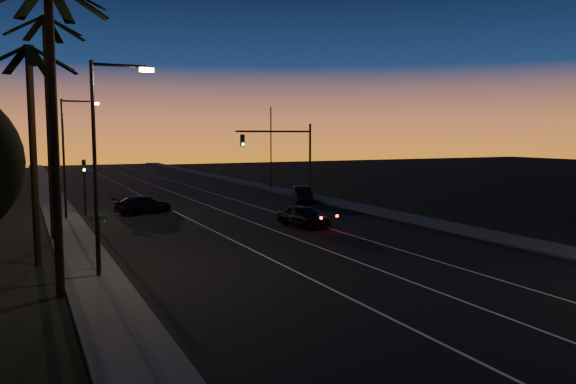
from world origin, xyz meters
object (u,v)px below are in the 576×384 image
lead_car (304,216)px  right_car (302,194)px  signal_mast (286,149)px  cross_car (144,204)px

lead_car → right_car: 13.51m
lead_car → right_car: (6.05, 12.08, 0.00)m
signal_mast → cross_car: (-12.47, -0.71, -4.10)m
signal_mast → right_car: bearing=11.8°
cross_car → right_car: bearing=4.4°
lead_car → right_car: bearing=63.4°
signal_mast → lead_car: bearing=-110.0°
signal_mast → right_car: 4.47m
cross_car → lead_car: bearing=-53.2°
signal_mast → right_car: signal_mast is taller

